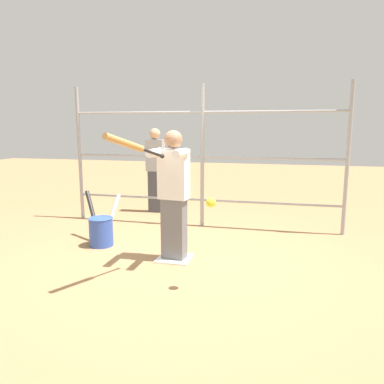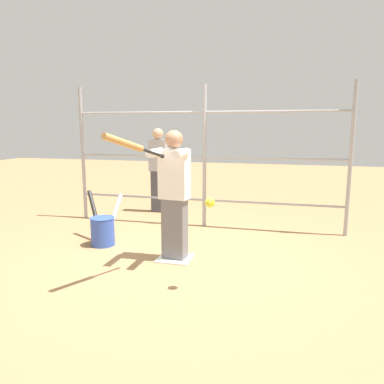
{
  "view_description": "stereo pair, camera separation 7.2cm",
  "coord_description": "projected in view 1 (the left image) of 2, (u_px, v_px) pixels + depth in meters",
  "views": [
    {
      "loc": [
        -1.25,
        4.19,
        1.61
      ],
      "look_at": [
        -0.3,
        0.31,
        0.9
      ],
      "focal_mm": 35.0,
      "sensor_mm": 36.0,
      "label": 1
    },
    {
      "loc": [
        -1.32,
        4.17,
        1.61
      ],
      "look_at": [
        -0.3,
        0.31,
        0.9
      ],
      "focal_mm": 35.0,
      "sensor_mm": 36.0,
      "label": 2
    }
  ],
  "objects": [
    {
      "name": "home_plate",
      "position": [
        174.0,
        258.0,
        4.58
      ],
      "size": [
        0.4,
        0.4,
        0.02
      ],
      "color": "white",
      "rests_on": "ground"
    },
    {
      "name": "batter",
      "position": [
        173.0,
        191.0,
        4.42
      ],
      "size": [
        0.4,
        0.55,
        1.56
      ],
      "color": "slate",
      "rests_on": "ground"
    },
    {
      "name": "ground_plane",
      "position": [
        174.0,
        259.0,
        4.58
      ],
      "size": [
        24.0,
        24.0,
        0.0
      ],
      "primitive_type": "plane",
      "color": "#9E754C"
    },
    {
      "name": "bystander_behind_fence",
      "position": [
        155.0,
        169.0,
        6.97
      ],
      "size": [
        0.32,
        0.2,
        1.57
      ],
      "color": "#3F3F47",
      "rests_on": "ground"
    },
    {
      "name": "softball_in_flight",
      "position": [
        211.0,
        202.0,
        3.54
      ],
      "size": [
        0.1,
        0.1,
        0.1
      ],
      "color": "yellow"
    },
    {
      "name": "baseball_bat_swinging",
      "position": [
        130.0,
        145.0,
        3.55
      ],
      "size": [
        0.35,
        0.78,
        0.28
      ],
      "color": "black"
    },
    {
      "name": "bat_bucket",
      "position": [
        101.0,
        230.0,
        5.09
      ],
      "size": [
        0.62,
        0.73,
        0.68
      ],
      "color": "#3351B2",
      "rests_on": "ground"
    },
    {
      "name": "fence_backstop",
      "position": [
        202.0,
        157.0,
        5.92
      ],
      "size": [
        4.37,
        0.06,
        2.25
      ],
      "color": "#939399",
      "rests_on": "ground"
    }
  ]
}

